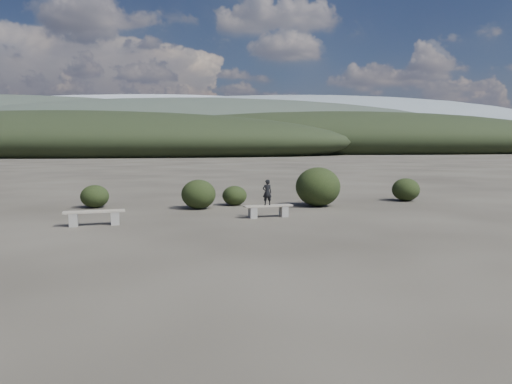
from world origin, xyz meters
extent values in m
plane|color=#2E2A24|center=(0.00, 0.00, 0.00)|extent=(1200.00, 1200.00, 0.00)
cube|color=slate|center=(-4.68, 4.64, 0.20)|extent=(0.31, 0.39, 0.40)
cube|color=slate|center=(-3.49, 4.86, 0.20)|extent=(0.31, 0.39, 0.40)
cube|color=gray|center=(-4.09, 4.75, 0.43)|extent=(1.85, 0.70, 0.05)
cube|color=slate|center=(0.87, 5.71, 0.19)|extent=(0.29, 0.36, 0.37)
cube|color=slate|center=(1.96, 5.93, 0.19)|extent=(0.29, 0.36, 0.37)
cube|color=gray|center=(1.42, 5.82, 0.39)|extent=(1.71, 0.68, 0.05)
imported|color=black|center=(1.37, 5.81, 0.85)|extent=(0.35, 0.26, 0.87)
ellipsoid|color=black|center=(-4.96, 9.06, 0.44)|extent=(1.09, 1.09, 0.89)
ellipsoid|color=black|center=(-0.94, 8.30, 0.56)|extent=(1.31, 1.31, 1.12)
ellipsoid|color=black|center=(0.50, 9.21, 0.40)|extent=(0.99, 0.99, 0.79)
ellipsoid|color=black|center=(3.78, 8.58, 0.78)|extent=(1.78, 1.78, 1.55)
ellipsoid|color=black|center=(8.00, 9.96, 0.50)|extent=(1.19, 1.19, 0.99)
ellipsoid|color=black|center=(-25.00, 90.00, 2.70)|extent=(110.00, 40.00, 12.00)
ellipsoid|color=black|center=(35.00, 110.00, 3.15)|extent=(120.00, 44.00, 14.00)
ellipsoid|color=#2B332A|center=(0.00, 160.00, 5.40)|extent=(190.00, 64.00, 24.00)
ellipsoid|color=slate|center=(70.00, 300.00, 9.90)|extent=(340.00, 110.00, 44.00)
ellipsoid|color=#949BA7|center=(-30.00, 400.00, 12.60)|extent=(460.00, 140.00, 56.00)
camera|label=1|loc=(-0.81, -10.76, 2.51)|focal=35.00mm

